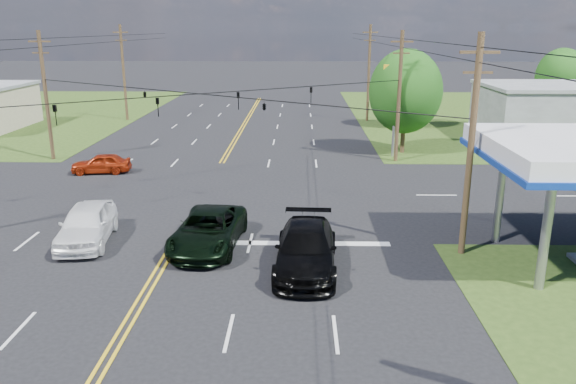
{
  "coord_description": "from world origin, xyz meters",
  "views": [
    {
      "loc": [
        5.8,
        -20.34,
        9.64
      ],
      "look_at": [
        5.23,
        6.0,
        1.92
      ],
      "focal_mm": 35.0,
      "sensor_mm": 36.0,
      "label": 1
    }
  ],
  "objects_px": {
    "tree_right_b": "(409,85)",
    "pickup_dkgreen": "(208,230)",
    "pole_right_far": "(369,72)",
    "pole_nw": "(46,94)",
    "tree_far_r": "(561,77)",
    "retail_ne": "(562,112)",
    "pole_ne": "(399,95)",
    "tree_right_a": "(405,92)",
    "pole_left_far": "(124,72)",
    "pickup_white": "(87,224)",
    "pole_se": "(471,145)",
    "suv_black": "(306,249)"
  },
  "relations": [
    {
      "from": "tree_right_b",
      "to": "pickup_dkgreen",
      "type": "distance_m",
      "value": 35.89
    },
    {
      "from": "pole_se",
      "to": "pole_nw",
      "type": "xyz_separation_m",
      "value": [
        -26.0,
        18.0,
        0.0
      ]
    },
    {
      "from": "tree_right_b",
      "to": "pickup_white",
      "type": "relative_size",
      "value": 1.34
    },
    {
      "from": "pole_right_far",
      "to": "pickup_white",
      "type": "height_order",
      "value": "pole_right_far"
    },
    {
      "from": "pickup_dkgreen",
      "to": "pole_ne",
      "type": "bearing_deg",
      "value": 61.28
    },
    {
      "from": "pole_right_far",
      "to": "tree_far_r",
      "type": "relative_size",
      "value": 1.31
    },
    {
      "from": "pole_se",
      "to": "pole_nw",
      "type": "relative_size",
      "value": 1.0
    },
    {
      "from": "tree_right_a",
      "to": "tree_far_r",
      "type": "xyz_separation_m",
      "value": [
        20.0,
        18.0,
        -0.33
      ]
    },
    {
      "from": "pole_ne",
      "to": "pickup_dkgreen",
      "type": "height_order",
      "value": "pole_ne"
    },
    {
      "from": "pole_right_far",
      "to": "tree_right_b",
      "type": "distance_m",
      "value": 5.4
    },
    {
      "from": "tree_right_a",
      "to": "pole_left_far",
      "type": "bearing_deg",
      "value": 149.35
    },
    {
      "from": "pole_ne",
      "to": "pickup_white",
      "type": "height_order",
      "value": "pole_ne"
    },
    {
      "from": "pole_ne",
      "to": "tree_right_b",
      "type": "height_order",
      "value": "pole_ne"
    },
    {
      "from": "tree_right_b",
      "to": "retail_ne",
      "type": "bearing_deg",
      "value": -16.5
    },
    {
      "from": "pole_right_far",
      "to": "pickup_white",
      "type": "xyz_separation_m",
      "value": [
        -17.08,
        -36.0,
        -4.27
      ]
    },
    {
      "from": "pole_left_far",
      "to": "tree_far_r",
      "type": "xyz_separation_m",
      "value": [
        47.0,
        2.0,
        -0.62
      ]
    },
    {
      "from": "pole_nw",
      "to": "tree_far_r",
      "type": "distance_m",
      "value": 51.48
    },
    {
      "from": "pole_left_far",
      "to": "pole_se",
      "type": "bearing_deg",
      "value": -54.9
    },
    {
      "from": "suv_black",
      "to": "pole_left_far",
      "type": "bearing_deg",
      "value": 118.73
    },
    {
      "from": "pole_se",
      "to": "suv_black",
      "type": "distance_m",
      "value": 8.21
    },
    {
      "from": "pickup_white",
      "to": "retail_ne",
      "type": "bearing_deg",
      "value": 32.17
    },
    {
      "from": "tree_right_b",
      "to": "tree_right_a",
      "type": "bearing_deg",
      "value": -101.77
    },
    {
      "from": "retail_ne",
      "to": "pole_left_far",
      "type": "distance_m",
      "value": 43.84
    },
    {
      "from": "pole_nw",
      "to": "pickup_white",
      "type": "height_order",
      "value": "pole_nw"
    },
    {
      "from": "pole_left_far",
      "to": "suv_black",
      "type": "relative_size",
      "value": 1.63
    },
    {
      "from": "pole_nw",
      "to": "pole_ne",
      "type": "height_order",
      "value": "same"
    },
    {
      "from": "retail_ne",
      "to": "pole_left_far",
      "type": "height_order",
      "value": "pole_left_far"
    },
    {
      "from": "pickup_white",
      "to": "pickup_dkgreen",
      "type": "bearing_deg",
      "value": -12.21
    },
    {
      "from": "pole_right_far",
      "to": "pole_ne",
      "type": "bearing_deg",
      "value": -90.0
    },
    {
      "from": "pole_ne",
      "to": "pole_right_far",
      "type": "xyz_separation_m",
      "value": [
        0.0,
        19.0,
        0.25
      ]
    },
    {
      "from": "suv_black",
      "to": "pickup_white",
      "type": "relative_size",
      "value": 1.16
    },
    {
      "from": "pole_se",
      "to": "suv_black",
      "type": "relative_size",
      "value": 1.55
    },
    {
      "from": "pole_se",
      "to": "tree_far_r",
      "type": "relative_size",
      "value": 1.25
    },
    {
      "from": "pole_right_far",
      "to": "retail_ne",
      "type": "bearing_deg",
      "value": -25.2
    },
    {
      "from": "pickup_dkgreen",
      "to": "tree_far_r",
      "type": "bearing_deg",
      "value": 54.19
    },
    {
      "from": "pole_right_far",
      "to": "pickup_dkgreen",
      "type": "bearing_deg",
      "value": -107.26
    },
    {
      "from": "suv_black",
      "to": "retail_ne",
      "type": "bearing_deg",
      "value": 54.75
    },
    {
      "from": "pole_right_far",
      "to": "pole_nw",
      "type": "bearing_deg",
      "value": -143.84
    },
    {
      "from": "pole_ne",
      "to": "pole_left_far",
      "type": "height_order",
      "value": "pole_left_far"
    },
    {
      "from": "pole_right_far",
      "to": "tree_right_b",
      "type": "height_order",
      "value": "pole_right_far"
    },
    {
      "from": "pole_left_far",
      "to": "pickup_dkgreen",
      "type": "height_order",
      "value": "pole_left_far"
    },
    {
      "from": "pole_se",
      "to": "pole_nw",
      "type": "height_order",
      "value": "same"
    },
    {
      "from": "pole_nw",
      "to": "pole_ne",
      "type": "bearing_deg",
      "value": 0.0
    },
    {
      "from": "pole_ne",
      "to": "tree_right_a",
      "type": "bearing_deg",
      "value": 71.57
    },
    {
      "from": "retail_ne",
      "to": "pole_ne",
      "type": "xyz_separation_m",
      "value": [
        -17.0,
        -11.0,
        2.72
      ]
    },
    {
      "from": "pole_left_far",
      "to": "tree_right_a",
      "type": "relative_size",
      "value": 1.22
    },
    {
      "from": "pole_ne",
      "to": "suv_black",
      "type": "height_order",
      "value": "pole_ne"
    },
    {
      "from": "tree_right_b",
      "to": "pickup_dkgreen",
      "type": "relative_size",
      "value": 1.18
    },
    {
      "from": "tree_right_a",
      "to": "suv_black",
      "type": "xyz_separation_m",
      "value": [
        -7.92,
        -22.82,
        -3.98
      ]
    },
    {
      "from": "pole_se",
      "to": "pole_ne",
      "type": "distance_m",
      "value": 18.0
    }
  ]
}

